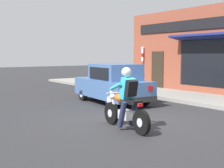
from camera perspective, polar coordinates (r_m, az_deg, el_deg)
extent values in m
plane|color=#2B2B2D|center=(9.37, 3.76, -6.56)|extent=(80.00, 80.00, 0.00)
cube|color=gray|center=(14.78, 10.97, -1.94)|extent=(2.60, 22.00, 0.14)
cube|color=brown|center=(15.69, 15.56, 5.82)|extent=(0.50, 9.28, 4.20)
cube|color=black|center=(14.77, 18.34, 3.64)|extent=(0.04, 3.90, 2.10)
cube|color=black|center=(14.79, 18.37, 3.64)|extent=(0.02, 4.08, 2.20)
cube|color=#2D2319|center=(17.25, 8.30, 2.42)|extent=(0.04, 0.90, 2.10)
cube|color=navy|center=(14.53, 17.70, 8.37)|extent=(0.81, 4.45, 0.24)
cube|color=black|center=(15.54, 15.02, 10.45)|extent=(0.06, 7.89, 0.50)
cylinder|color=white|center=(18.03, 5.60, 5.28)|extent=(0.14, 0.14, 0.70)
cylinder|color=red|center=(18.03, 5.60, 5.28)|extent=(0.15, 0.15, 0.20)
sphere|color=silver|center=(18.04, 5.61, 6.56)|extent=(0.16, 0.16, 0.16)
cylinder|color=black|center=(8.75, -0.09, -5.34)|extent=(0.15, 0.63, 0.62)
cylinder|color=silver|center=(8.75, -0.09, -5.34)|extent=(0.14, 0.23, 0.22)
cylinder|color=black|center=(7.61, 5.39, -7.01)|extent=(0.15, 0.63, 0.62)
cylinder|color=silver|center=(7.61, 5.39, -7.01)|extent=(0.14, 0.23, 0.22)
cube|color=silver|center=(8.11, 2.65, -5.63)|extent=(0.31, 0.42, 0.24)
ellipsoid|color=orange|center=(8.25, 1.70, -2.55)|extent=(0.34, 0.54, 0.24)
cube|color=black|center=(7.86, 3.60, -3.25)|extent=(0.30, 0.58, 0.10)
cylinder|color=silver|center=(8.61, 0.25, -3.39)|extent=(0.09, 0.33, 0.68)
cylinder|color=silver|center=(8.47, 0.67, -1.62)|extent=(0.56, 0.08, 0.04)
sphere|color=silver|center=(8.63, 0.08, -2.29)|extent=(0.16, 0.16, 0.16)
cylinder|color=silver|center=(7.90, 5.24, -6.69)|extent=(0.12, 0.55, 0.08)
cube|color=red|center=(7.57, 5.20, -3.84)|extent=(0.12, 0.07, 0.08)
cylinder|color=#282D4C|center=(7.95, 1.85, -5.57)|extent=(0.17, 0.36, 0.71)
cylinder|color=#282D4C|center=(8.15, 3.98, -5.31)|extent=(0.17, 0.36, 0.71)
cube|color=#33B2D1|center=(7.97, 2.87, -0.81)|extent=(0.36, 0.35, 0.57)
cylinder|color=#33B2D1|center=(8.05, 0.74, -0.45)|extent=(0.13, 0.52, 0.26)
cylinder|color=#33B2D1|center=(8.27, 3.09, -0.30)|extent=(0.13, 0.52, 0.26)
sphere|color=silver|center=(7.98, 2.65, 2.15)|extent=(0.26, 0.26, 0.26)
cube|color=black|center=(7.83, 3.53, -0.78)|extent=(0.30, 0.26, 0.42)
cylinder|color=black|center=(13.26, -5.30, -1.71)|extent=(0.24, 0.61, 0.60)
cylinder|color=silver|center=(13.26, -5.30, -1.71)|extent=(0.23, 0.35, 0.33)
cylinder|color=black|center=(13.91, 0.10, -1.34)|extent=(0.24, 0.61, 0.60)
cylinder|color=silver|center=(13.91, 0.10, -1.34)|extent=(0.23, 0.35, 0.33)
cylinder|color=black|center=(11.14, -0.12, -3.05)|extent=(0.24, 0.61, 0.60)
cylinder|color=silver|center=(11.14, -0.12, -3.05)|extent=(0.23, 0.35, 0.33)
cylinder|color=black|center=(11.91, 5.90, -2.52)|extent=(0.24, 0.61, 0.60)
cylinder|color=silver|center=(11.91, 5.90, -2.52)|extent=(0.23, 0.35, 0.33)
cube|color=#42669E|center=(12.49, 0.00, -0.74)|extent=(1.98, 3.84, 0.70)
cube|color=#42669E|center=(12.22, 0.59, 2.14)|extent=(1.61, 2.03, 0.66)
cube|color=black|center=(12.98, -1.37, 2.11)|extent=(1.35, 0.47, 0.51)
cube|color=black|center=(11.87, -2.43, 1.94)|extent=(0.17, 1.52, 0.46)
cube|color=black|center=(12.61, 3.43, 2.14)|extent=(0.17, 1.52, 0.46)
cube|color=silver|center=(13.90, -5.66, 0.36)|extent=(0.24, 0.06, 0.14)
cube|color=red|center=(10.63, 2.64, -1.07)|extent=(0.20, 0.06, 0.16)
cube|color=silver|center=(14.34, -1.96, 0.55)|extent=(0.24, 0.06, 0.14)
cube|color=red|center=(11.21, 7.02, -0.77)|extent=(0.20, 0.06, 0.16)
cube|color=#28282B|center=(14.12, -3.71, -1.05)|extent=(1.61, 0.27, 0.20)
cube|color=#28282B|center=(10.99, 4.78, -2.93)|extent=(1.61, 0.27, 0.20)
cylinder|color=red|center=(15.21, 5.58, -1.09)|extent=(0.24, 0.24, 0.16)
cylinder|color=red|center=(15.17, 5.60, 0.30)|extent=(0.18, 0.18, 0.58)
sphere|color=red|center=(15.15, 5.61, 1.54)|extent=(0.20, 0.20, 0.20)
cylinder|color=red|center=(15.08, 5.23, 0.46)|extent=(0.10, 0.08, 0.08)
cylinder|color=red|center=(15.25, 5.97, 0.51)|extent=(0.10, 0.08, 0.08)
cylinder|color=#514C47|center=(16.96, -0.38, 0.87)|extent=(0.52, 0.52, 0.90)
cylinder|color=black|center=(16.93, -0.39, 2.52)|extent=(0.56, 0.56, 0.08)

